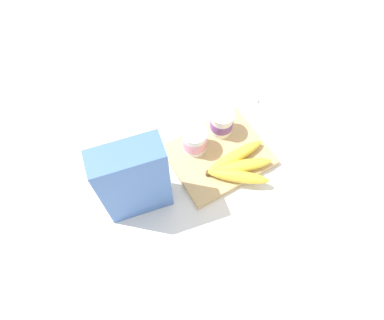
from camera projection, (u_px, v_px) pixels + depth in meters
name	position (u px, v px, depth m)	size (l,w,h in m)	color
ground_plane	(219.00, 157.00, 1.06)	(2.40, 2.40, 0.00)	silver
cutting_board	(219.00, 155.00, 1.05)	(0.28, 0.23, 0.02)	tan
cereal_box	(134.00, 181.00, 0.86)	(0.17, 0.07, 0.28)	#4770B7
yogurt_cup_front	(195.00, 140.00, 1.01)	(0.07, 0.07, 0.08)	white
yogurt_cup_back	(222.00, 123.00, 1.04)	(0.07, 0.07, 0.08)	white
banana_bunch	(238.00, 166.00, 1.00)	(0.20, 0.15, 0.04)	yellow
spoon	(258.00, 105.00, 1.14)	(0.04, 0.13, 0.01)	silver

